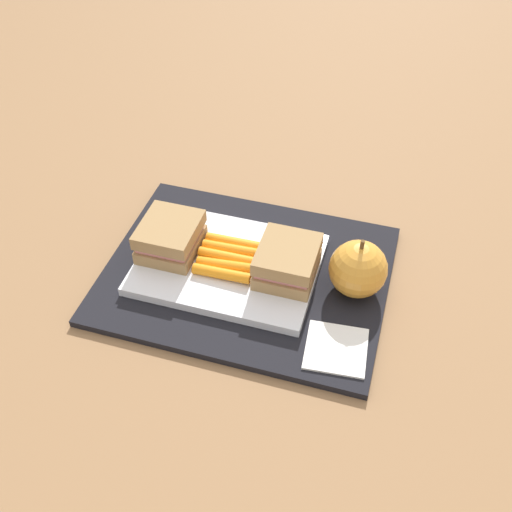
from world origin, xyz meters
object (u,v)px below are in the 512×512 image
food_tray (228,264)px  sandwich_half_right (287,261)px  carrot_sticks_bundle (228,257)px  apple (358,269)px  sandwich_half_left (170,237)px  paper_napkin (336,349)px

food_tray → sandwich_half_right: sandwich_half_right is taller
carrot_sticks_bundle → apple: bearing=3.4°
sandwich_half_left → apple: size_ratio=0.96×
sandwich_half_right → carrot_sticks_bundle: (-0.08, 0.00, -0.02)m
carrot_sticks_bundle → apple: apple is taller
sandwich_half_right → paper_napkin: size_ratio=1.14×
sandwich_half_left → apple: apple is taller
sandwich_half_right → sandwich_half_left: bearing=180.0°
sandwich_half_left → food_tray: bearing=0.0°
carrot_sticks_bundle → food_tray: bearing=-3.8°
sandwich_half_left → paper_napkin: (0.24, -0.09, -0.03)m
food_tray → paper_napkin: (0.16, -0.09, -0.00)m
apple → paper_napkin: 0.10m
sandwich_half_right → apple: (0.09, 0.01, 0.00)m
sandwich_half_right → apple: apple is taller
food_tray → apple: apple is taller
sandwich_half_left → sandwich_half_right: 0.16m
carrot_sticks_bundle → paper_napkin: size_ratio=1.13×
sandwich_half_left → paper_napkin: sandwich_half_left is taller
food_tray → carrot_sticks_bundle: 0.01m
carrot_sticks_bundle → paper_napkin: (0.16, -0.09, -0.02)m
food_tray → sandwich_half_right: 0.08m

